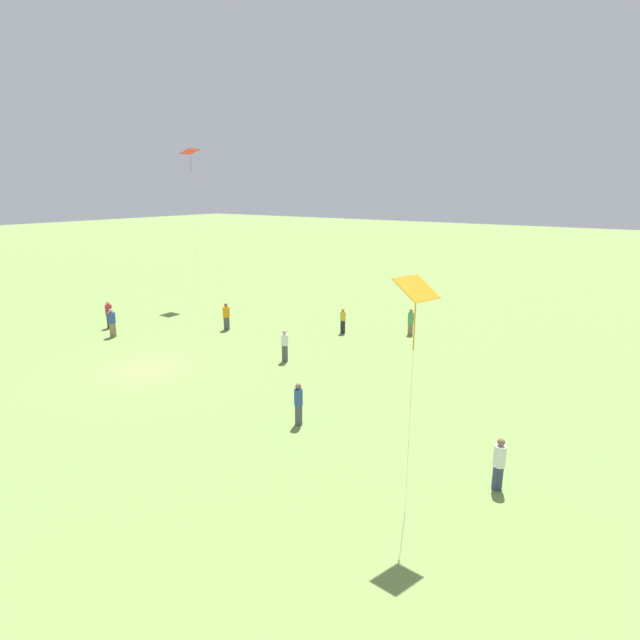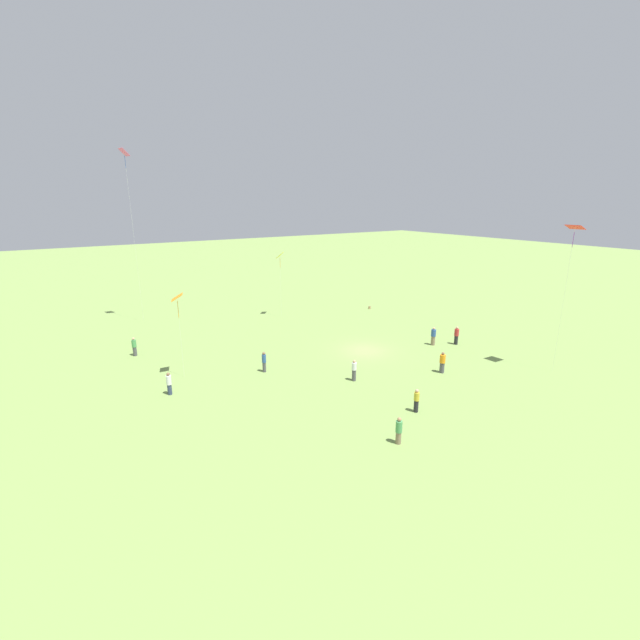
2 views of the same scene
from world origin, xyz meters
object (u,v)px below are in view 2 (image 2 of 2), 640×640
Objects in this scene: kite_2 at (280,257)px; kite_3 at (575,231)px; person_3 at (433,336)px; person_6 at (264,362)px; kite_0 at (177,300)px; person_5 at (456,336)px; person_2 at (134,347)px; person_7 at (399,431)px; picnic_bag_0 at (370,308)px; person_0 at (416,401)px; person_4 at (442,363)px; kite_1 at (125,160)px; person_1 at (354,370)px; person_8 at (169,384)px.

kite_2 is 30.57m from kite_3.
kite_2 reaches higher than person_3.
person_6 is 0.25× the size of kite_0.
person_3 is 0.99× the size of person_5.
kite_0 is (-7.45, -2.38, 5.64)m from person_2.
picnic_bag_0 is at bearing 46.04° from person_7.
person_3 is 0.15× the size of kite_3.
person_4 is at bearing -167.84° from person_0.
person_4 reaches higher than person_6.
person_2 is 38.80m from kite_3.
kite_2 is at bearing -83.99° from kite_1.
person_4 is at bearing 23.03° from person_2.
person_1 is 0.26× the size of kite_0.
kite_3 is 27.64m from picnic_bag_0.
person_0 is 0.98× the size of person_7.
picnic_bag_0 is at bearing 118.47° from person_3.
kite_2 is at bearing -22.65° from person_8.
kite_1 reaches higher than person_8.
person_1 is 0.96× the size of person_3.
kite_2 is (4.80, -18.06, 6.54)m from person_2.
person_5 is 16.12m from picnic_bag_0.
person_8 is 0.14× the size of kite_3.
kite_3 is at bearing 25.73° from person_2.
person_2 is 1.00× the size of person_6.
picnic_bag_0 is (-10.10, -26.51, -17.97)m from kite_1.
person_1 is 9.40m from person_7.
person_2 is 4.84× the size of picnic_bag_0.
person_0 is at bearing -97.96° from person_3.
kite_2 reaches higher than person_6.
person_0 is at bearing 23.64° from person_7.
person_1 is 23.76m from picnic_bag_0.
person_0 is 7.82m from person_4.
person_2 reaches higher than person_7.
person_7 is 40.80m from kite_1.
person_0 is at bearing -27.25° from person_5.
person_0 reaches higher than picnic_bag_0.
person_8 is 0.09× the size of kite_1.
person_3 reaches higher than person_0.
kite_0 is 29.48m from picnic_bag_0.
person_4 is at bearing 22.23° from person_7.
person_1 is at bearing -103.45° from person_0.
person_4 is (-2.75, -7.21, 0.01)m from person_1.
person_4 reaches higher than picnic_bag_0.
kite_3 is at bearing 107.49° from kite_2.
kite_3 reaches higher than person_8.
kite_1 is (34.04, 10.74, 17.31)m from person_0.
person_1 reaches higher than picnic_bag_0.
person_8 is at bearing 9.50° from person_1.
person_5 reaches higher than person_1.
kite_0 reaches higher than person_5.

